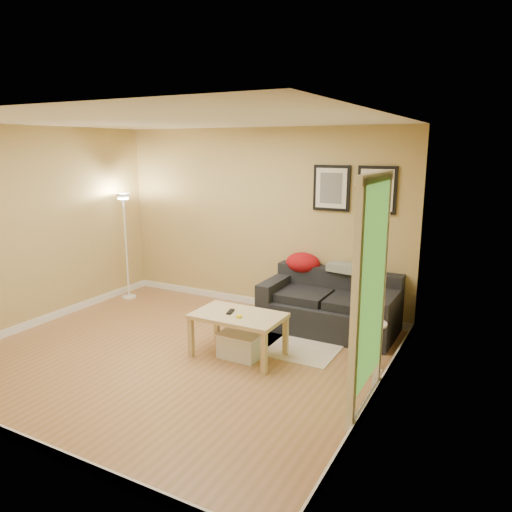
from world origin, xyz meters
name	(u,v)px	position (x,y,z in m)	size (l,w,h in m)	color
floor	(179,354)	(0.00, 0.00, 0.00)	(4.50, 4.50, 0.00)	#A77147
ceiling	(170,120)	(0.00, 0.00, 2.60)	(4.50, 4.50, 0.00)	white
wall_back	(260,220)	(0.00, 2.00, 1.30)	(4.50, 4.50, 0.00)	tan
wall_front	(8,291)	(0.00, -2.00, 1.30)	(4.50, 4.50, 0.00)	tan
wall_left	(36,228)	(-2.25, 0.00, 1.30)	(4.00, 4.00, 0.00)	tan
wall_right	(381,267)	(2.25, 0.00, 1.30)	(4.00, 4.00, 0.00)	tan
baseboard_back	(259,302)	(0.00, 1.99, 0.05)	(4.50, 0.02, 0.10)	white
baseboard_front	(27,441)	(0.00, -1.99, 0.05)	(4.50, 0.02, 0.10)	white
baseboard_left	(46,318)	(-2.24, 0.00, 0.05)	(0.02, 4.00, 0.10)	white
baseboard_right	(372,397)	(2.24, 0.00, 0.05)	(0.02, 4.00, 0.10)	white
sofa	(329,302)	(1.26, 1.53, 0.38)	(1.70, 0.90, 0.75)	black
red_throw	(303,263)	(0.74, 1.87, 0.77)	(0.48, 0.36, 0.28)	red
plaid_throw	(345,268)	(1.35, 1.83, 0.78)	(0.42, 0.26, 0.10)	tan
framed_print_left	(332,188)	(1.08, 1.98, 1.80)	(0.50, 0.04, 0.60)	black
framed_print_right	(377,190)	(1.68, 1.98, 1.80)	(0.50, 0.04, 0.60)	black
area_rug	(287,345)	(0.99, 0.82, 0.01)	(1.25, 0.85, 0.01)	beige
green_runner	(253,335)	(0.48, 0.91, 0.01)	(0.70, 0.50, 0.01)	#668C4C
coffee_table	(238,335)	(0.62, 0.29, 0.25)	(1.01, 0.61, 0.50)	tan
remote_control	(230,312)	(0.52, 0.29, 0.51)	(0.05, 0.16, 0.02)	black
tape_roll	(239,316)	(0.69, 0.19, 0.52)	(0.07, 0.07, 0.03)	yellow
storage_bin	(240,345)	(0.66, 0.28, 0.14)	(0.47, 0.34, 0.29)	white
side_table	(369,346)	(2.02, 0.65, 0.27)	(0.35, 0.35, 0.53)	white
book_stack	(370,319)	(2.01, 0.66, 0.57)	(0.17, 0.22, 0.07)	#2B6882
floor_lamp	(126,249)	(-2.00, 1.36, 0.78)	(0.21, 0.21, 1.65)	white
doorway	(369,301)	(2.20, -0.15, 1.02)	(0.12, 1.01, 2.13)	white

